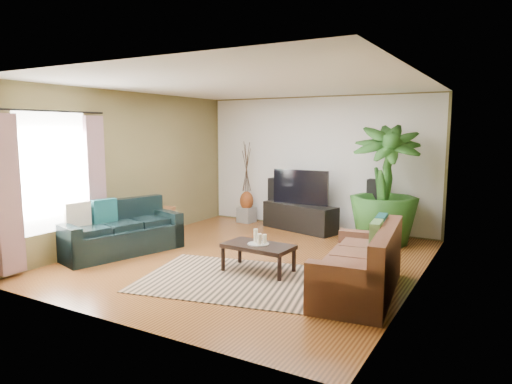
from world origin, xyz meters
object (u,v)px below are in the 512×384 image
Objects in this scene: sofa_left at (120,228)px; coffee_table at (258,258)px; speaker_left at (274,202)px; pedestal at (247,215)px; vase at (247,201)px; side_table at (156,223)px; television at (300,187)px; sofa_right at (358,260)px; tv_stand at (300,217)px; potted_plant at (384,185)px; speaker_right at (373,208)px.

coffee_table is at bearing -68.01° from sofa_left.
coffee_table is 0.98× the size of speaker_left.
vase is (0.00, 0.00, 0.31)m from pedestal.
speaker_left is 1.76× the size of side_table.
coffee_table is at bearing -59.61° from speaker_left.
pedestal is 0.31m from vase.
side_table is (-0.20, 1.09, -0.14)m from sofa_left.
speaker_left is at bearing 166.15° from television.
sofa_right is 3.64m from television.
potted_plant is at bearing 6.61° from tv_stand.
coffee_table is at bearing -114.34° from potted_plant.
pedestal is at bearing -171.77° from speaker_left.
vase is at bearing -138.63° from sofa_right.
television reaches higher than sofa_left.
pedestal is at bearing -138.63° from sofa_right.
speaker_right reaches higher than sofa_left.
sofa_left is at bearing -95.16° from sofa_right.
television is at bearing -6.48° from pedestal.
tv_stand is (1.87, 3.03, -0.16)m from sofa_left.
speaker_right reaches higher than pedestal.
television is (-2.11, 2.93, 0.46)m from sofa_right.
speaker_left is 2.53m from potted_plant.
pedestal is at bearing 71.43° from side_table.
vase is (0.51, 3.21, 0.05)m from sofa_left.
potted_plant reaches higher than pedestal.
coffee_table is 2.37× the size of vase.
television is 2.82× the size of vase.
sofa_right is at bearing -13.03° from side_table.
coffee_table is at bearing -56.48° from pedestal.
sofa_right is 3.60m from tv_stand.
television is 1.06× the size of speaker_right.
vase is 0.72× the size of side_table.
sofa_right is 3.27× the size of side_table.
pedestal is 0.57× the size of side_table.
television is 1.48m from speaker_right.
coffee_table is 2.85m from tv_stand.
pedestal is at bearing -171.79° from tv_stand.
side_table is at bearing -108.57° from pedestal.
tv_stand is 3.84× the size of vase.
sofa_right is 0.89× the size of potted_plant.
speaker_right is 4.09m from side_table.
potted_plant is at bearing -9.56° from television.
speaker_left reaches higher than side_table.
speaker_right is 2.79m from vase.
tv_stand is at bearing -90.00° from television.
side_table is (-3.50, -2.09, -0.26)m from speaker_right.
tv_stand is 1.58× the size of speaker_left.
television is 1.54m from pedestal.
vase is (-1.36, 0.15, -0.41)m from television.
speaker_right is at bearing -0.56° from vase.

